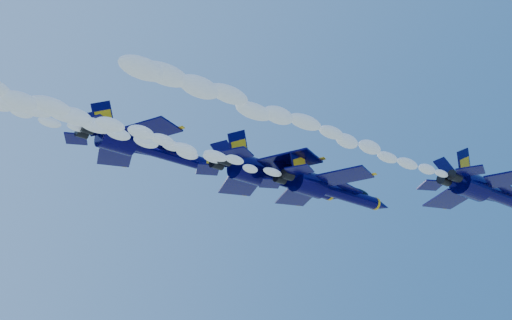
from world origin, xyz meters
TOP-DOWN VIEW (x-y plane):
  - jet_lead at (19.66, -13.82)m, footprint 18.23×14.95m
  - smoke_trail_jet_lead at (-7.29, -13.82)m, footprint 38.30×1.89m
  - jet_second at (6.14, -2.25)m, footprint 17.39×14.26m
  - smoke_trail_jet_second at (-20.44, -2.25)m, footprint 38.30×1.80m
  - jet_third at (2.32, 2.69)m, footprint 20.05×16.45m
  - smoke_trail_jet_third at (-25.40, 2.69)m, footprint 38.30×2.07m
  - jet_fourth at (-10.41, 11.48)m, footprint 19.39×15.91m

SIDE VIEW (x-z plane):
  - smoke_trail_jet_lead at x=-7.29m, z-range 150.25..151.95m
  - jet_lead at x=19.66m, z-range 148.09..154.87m
  - smoke_trail_jet_second at x=-20.44m, z-range 150.89..152.51m
  - jet_second at x=6.14m, z-range 148.84..155.30m
  - smoke_trail_jet_third at x=-25.40m, z-range 152.95..154.81m
  - jet_third at x=2.32m, z-range 150.56..158.01m
  - jet_fourth at x=-10.41m, z-range 154.16..161.36m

